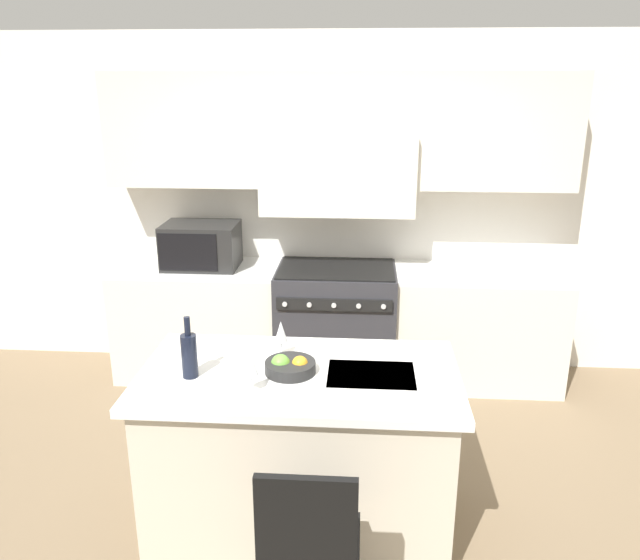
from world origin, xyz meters
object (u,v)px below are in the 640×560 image
at_px(range_stove, 336,324).
at_px(wine_glass_far, 281,332).
at_px(wine_glass_near, 251,365).
at_px(fruit_bowl, 290,366).
at_px(microwave, 201,245).
at_px(wine_bottle, 189,354).
at_px(island_chair, 309,545).

xyz_separation_m(range_stove, wine_glass_far, (-0.22, -1.60, 0.59)).
relative_size(wine_glass_near, fruit_bowl, 0.77).
height_order(wine_glass_far, fruit_bowl, wine_glass_far).
relative_size(microwave, wine_bottle, 1.81).
relative_size(range_stove, microwave, 1.63).
bearing_deg(wine_glass_far, fruit_bowl, -70.98).
bearing_deg(fruit_bowl, wine_bottle, -170.99).
xyz_separation_m(wine_bottle, fruit_bowl, (0.49, 0.08, -0.09)).
relative_size(microwave, island_chair, 0.62).
relative_size(island_chair, wine_bottle, 2.91).
distance_m(wine_bottle, wine_glass_far, 0.50).
distance_m(range_stove, fruit_bowl, 1.87).
bearing_deg(wine_glass_near, island_chair, -59.95).
bearing_deg(microwave, fruit_bowl, -63.34).
distance_m(island_chair, wine_glass_near, 0.83).
relative_size(range_stove, fruit_bowl, 3.63).
bearing_deg(island_chair, fruit_bowl, 102.04).
xyz_separation_m(microwave, wine_glass_near, (0.75, -2.02, -0.03)).
distance_m(range_stove, wine_glass_near, 2.11).
distance_m(microwave, fruit_bowl, 2.03).
distance_m(microwave, wine_bottle, 1.94).
relative_size(microwave, wine_glass_near, 2.90).
xyz_separation_m(microwave, wine_bottle, (0.42, -1.89, -0.05)).
xyz_separation_m(range_stove, microwave, (-1.07, 0.02, 0.63)).
bearing_deg(wine_glass_near, fruit_bowl, 52.69).
bearing_deg(range_stove, fruit_bowl, -94.94).
relative_size(range_stove, wine_glass_near, 4.72).
distance_m(wine_bottle, fruit_bowl, 0.50).
distance_m(range_stove, wine_bottle, 2.06).
height_order(range_stove, wine_glass_far, wine_glass_far).
bearing_deg(wine_bottle, wine_glass_near, -21.20).
height_order(range_stove, fruit_bowl, fruit_bowl).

